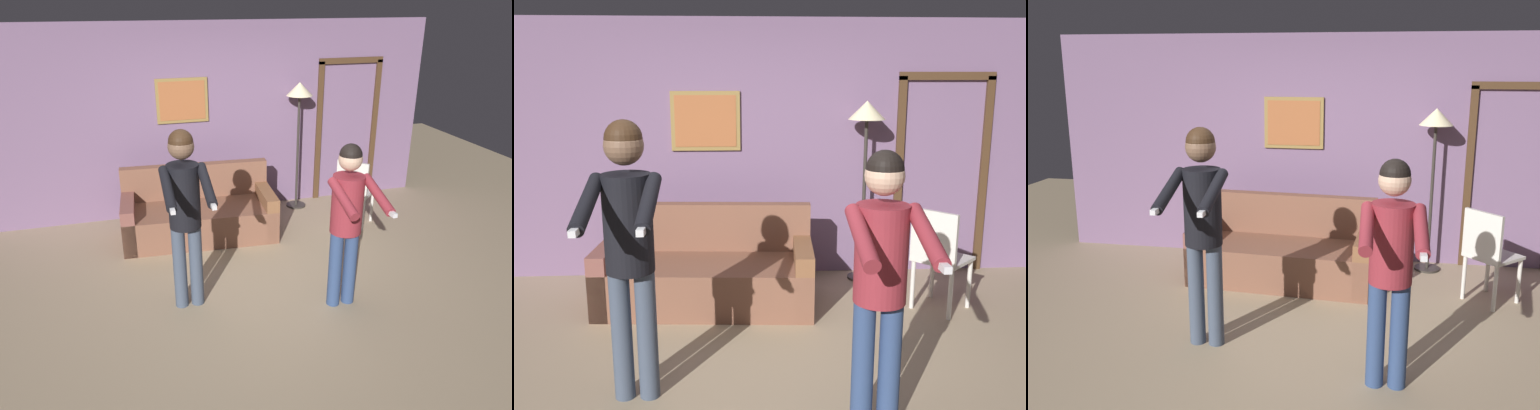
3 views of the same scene
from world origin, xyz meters
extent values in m
plane|color=tan|center=(0.00, 0.00, 0.00)|extent=(12.00, 12.00, 0.00)
cube|color=slate|center=(0.00, 2.24, 1.30)|extent=(6.40, 0.06, 2.60)
cube|color=olive|center=(-0.37, 2.20, 1.60)|extent=(0.69, 0.02, 0.59)
cube|color=#A95E33|center=(-0.37, 2.18, 1.60)|extent=(0.61, 0.01, 0.51)
cube|color=#4C331E|center=(1.61, 2.19, 1.02)|extent=(0.08, 0.04, 2.04)
cube|color=#4C331E|center=(2.51, 2.19, 1.02)|extent=(0.08, 0.04, 2.04)
cube|color=#4C331E|center=(2.06, 2.19, 2.04)|extent=(0.98, 0.04, 0.08)
cube|color=brown|center=(-0.35, 1.36, 0.21)|extent=(1.95, 0.97, 0.42)
cube|color=brown|center=(-0.32, 1.71, 0.65)|extent=(1.91, 0.26, 0.45)
cube|color=brown|center=(-1.21, 1.41, 0.29)|extent=(0.22, 0.86, 0.58)
cube|color=brown|center=(0.52, 1.30, 0.29)|extent=(0.22, 0.86, 0.58)
cylinder|color=#332D28|center=(1.21, 1.97, 0.01)|extent=(0.28, 0.28, 0.02)
cylinder|color=#332D28|center=(1.21, 1.97, 0.83)|extent=(0.04, 0.04, 1.60)
cone|color=#F9EAB7|center=(1.21, 1.97, 1.72)|extent=(0.36, 0.36, 0.18)
cylinder|color=#404C5F|center=(-0.80, -0.14, 0.43)|extent=(0.13, 0.13, 0.87)
cylinder|color=#404C5F|center=(-0.64, -0.14, 0.43)|extent=(0.13, 0.13, 0.87)
cylinder|color=black|center=(-0.72, -0.14, 1.17)|extent=(0.30, 0.30, 0.61)
sphere|color=brown|center=(-0.72, -0.14, 1.65)|extent=(0.24, 0.24, 0.24)
sphere|color=#382314|center=(-0.72, -0.14, 1.69)|extent=(0.23, 0.23, 0.23)
cylinder|color=black|center=(-0.89, -0.39, 1.36)|extent=(0.09, 0.54, 0.26)
cube|color=white|center=(-0.89, -0.65, 1.27)|extent=(0.04, 0.15, 0.04)
cylinder|color=black|center=(-0.55, -0.39, 1.36)|extent=(0.09, 0.54, 0.26)
cube|color=white|center=(-0.55, -0.65, 1.27)|extent=(0.04, 0.15, 0.04)
cylinder|color=navy|center=(0.67, -0.54, 0.40)|extent=(0.13, 0.13, 0.80)
cylinder|color=navy|center=(0.83, -0.53, 0.40)|extent=(0.13, 0.13, 0.80)
cylinder|color=maroon|center=(0.75, -0.54, 1.08)|extent=(0.30, 0.30, 0.56)
sphere|color=#D8AD8E|center=(0.75, -0.54, 1.52)|extent=(0.22, 0.22, 0.22)
sphere|color=black|center=(0.75, -0.54, 1.56)|extent=(0.21, 0.21, 0.21)
cylinder|color=maroon|center=(0.58, -0.77, 1.25)|extent=(0.10, 0.50, 0.25)
cylinder|color=maroon|center=(0.92, -0.77, 1.25)|extent=(0.10, 0.50, 0.25)
cube|color=white|center=(0.92, -1.00, 1.17)|extent=(0.04, 0.15, 0.04)
cylinder|color=silver|center=(2.01, 1.17, 0.23)|extent=(0.04, 0.04, 0.45)
cylinder|color=silver|center=(1.76, 1.43, 0.23)|extent=(0.04, 0.04, 0.45)
cylinder|color=silver|center=(1.74, 0.92, 0.23)|extent=(0.04, 0.04, 0.45)
cylinder|color=silver|center=(1.50, 1.19, 0.23)|extent=(0.04, 0.04, 0.45)
cube|color=silver|center=(1.75, 1.18, 0.47)|extent=(0.59, 0.59, 0.03)
cube|color=silver|center=(1.61, 1.05, 0.70)|extent=(0.31, 0.33, 0.45)
camera|label=1|loc=(-1.27, -4.43, 2.88)|focal=35.00mm
camera|label=2|loc=(-0.04, -3.54, 2.06)|focal=40.00mm
camera|label=3|loc=(0.67, -4.31, 2.28)|focal=40.00mm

